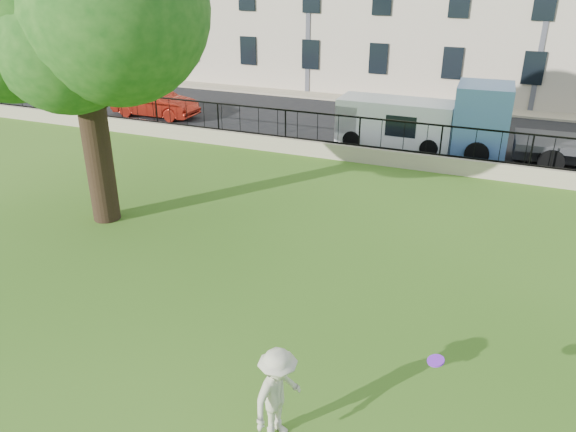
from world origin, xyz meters
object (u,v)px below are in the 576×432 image
at_px(man, 278,395).
at_px(white_van, 395,123).
at_px(frisbee, 436,361).
at_px(red_sedan, 155,103).
at_px(blue_truck, 548,127).

relative_size(man, white_van, 0.36).
height_order(man, frisbee, man).
bearing_deg(frisbee, white_van, 104.43).
height_order(red_sedan, white_van, white_van).
distance_m(frisbee, red_sedan, 21.95).
distance_m(white_van, blue_truck, 5.67).
relative_size(man, blue_truck, 0.25).
bearing_deg(man, white_van, 19.72).
relative_size(white_van, blue_truck, 0.68).
height_order(frisbee, blue_truck, blue_truck).
distance_m(frisbee, blue_truck, 15.09).
bearing_deg(white_van, frisbee, -75.25).
bearing_deg(red_sedan, white_van, -92.19).
height_order(man, white_van, white_van).
bearing_deg(blue_truck, red_sedan, 176.45).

